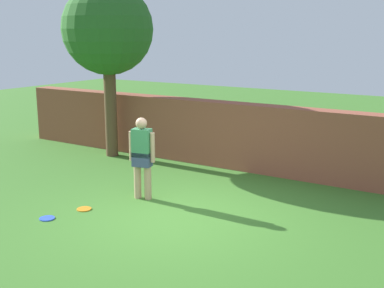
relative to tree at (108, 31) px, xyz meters
The scene contains 6 objects.
ground_plane 5.92m from the tree, 35.59° to the right, with size 40.00×40.00×0.00m, color #3D7528.
brick_wall 3.59m from the tree, 15.02° to the left, with size 11.75×0.50×1.58m, color brown.
tree is the anchor object (origin of this frame).
person 4.40m from the tree, 39.39° to the right, with size 0.53×0.29×1.62m.
frisbee_orange 5.28m from the tree, 55.89° to the right, with size 0.27×0.27×0.02m, color orange.
frisbee_blue 5.67m from the tree, 62.90° to the right, with size 0.27×0.27×0.02m, color blue.
Camera 1 is at (4.62, -6.80, 3.19)m, focal length 46.09 mm.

